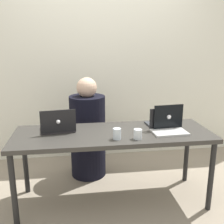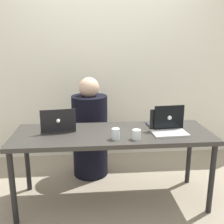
{
  "view_description": "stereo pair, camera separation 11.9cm",
  "coord_description": "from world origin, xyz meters",
  "px_view_note": "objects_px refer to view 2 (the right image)",
  "views": [
    {
      "loc": [
        -0.33,
        -2.3,
        1.54
      ],
      "look_at": [
        0.0,
        0.06,
        0.9
      ],
      "focal_mm": 42.0,
      "sensor_mm": 36.0,
      "label": 1
    },
    {
      "loc": [
        -0.21,
        -2.31,
        1.54
      ],
      "look_at": [
        0.0,
        0.06,
        0.9
      ],
      "focal_mm": 42.0,
      "sensor_mm": 36.0,
      "label": 2
    }
  ],
  "objects_px": {
    "person_at_center": "(90,133)",
    "water_glass_center": "(116,135)",
    "laptop_back_left": "(58,126)",
    "laptop_back_right": "(165,123)",
    "water_glass_right": "(136,135)",
    "laptop_front_right": "(168,128)"
  },
  "relations": [
    {
      "from": "laptop_back_left",
      "to": "laptop_back_right",
      "type": "relative_size",
      "value": 1.1
    },
    {
      "from": "laptop_front_right",
      "to": "laptop_back_left",
      "type": "bearing_deg",
      "value": 168.56
    },
    {
      "from": "water_glass_right",
      "to": "person_at_center",
      "type": "bearing_deg",
      "value": 117.1
    },
    {
      "from": "laptop_back_right",
      "to": "water_glass_right",
      "type": "relative_size",
      "value": 3.57
    },
    {
      "from": "laptop_back_left",
      "to": "laptop_back_right",
      "type": "distance_m",
      "value": 1.04
    },
    {
      "from": "laptop_back_left",
      "to": "water_glass_right",
      "type": "height_order",
      "value": "laptop_back_left"
    },
    {
      "from": "laptop_front_right",
      "to": "laptop_back_right",
      "type": "bearing_deg",
      "value": 82.24
    },
    {
      "from": "laptop_back_left",
      "to": "water_glass_right",
      "type": "xyz_separation_m",
      "value": [
        0.7,
        -0.3,
        -0.01
      ]
    },
    {
      "from": "laptop_back_right",
      "to": "laptop_front_right",
      "type": "relative_size",
      "value": 0.97
    },
    {
      "from": "person_at_center",
      "to": "water_glass_center",
      "type": "relative_size",
      "value": 11.92
    },
    {
      "from": "water_glass_center",
      "to": "laptop_front_right",
      "type": "bearing_deg",
      "value": 14.08
    },
    {
      "from": "laptop_back_right",
      "to": "water_glass_center",
      "type": "relative_size",
      "value": 3.24
    },
    {
      "from": "water_glass_right",
      "to": "laptop_back_left",
      "type": "bearing_deg",
      "value": 156.71
    },
    {
      "from": "laptop_back_right",
      "to": "laptop_front_right",
      "type": "height_order",
      "value": "laptop_back_right"
    },
    {
      "from": "person_at_center",
      "to": "water_glass_center",
      "type": "height_order",
      "value": "person_at_center"
    },
    {
      "from": "laptop_front_right",
      "to": "water_glass_right",
      "type": "height_order",
      "value": "laptop_front_right"
    },
    {
      "from": "laptop_back_right",
      "to": "water_glass_right",
      "type": "height_order",
      "value": "laptop_back_right"
    },
    {
      "from": "laptop_back_left",
      "to": "water_glass_center",
      "type": "xyz_separation_m",
      "value": [
        0.52,
        -0.28,
        -0.01
      ]
    },
    {
      "from": "laptop_back_left",
      "to": "water_glass_right",
      "type": "distance_m",
      "value": 0.76
    },
    {
      "from": "water_glass_center",
      "to": "water_glass_right",
      "type": "bearing_deg",
      "value": -6.58
    },
    {
      "from": "water_glass_center",
      "to": "laptop_back_right",
      "type": "bearing_deg",
      "value": 27.34
    },
    {
      "from": "person_at_center",
      "to": "water_glass_center",
      "type": "distance_m",
      "value": 0.83
    }
  ]
}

